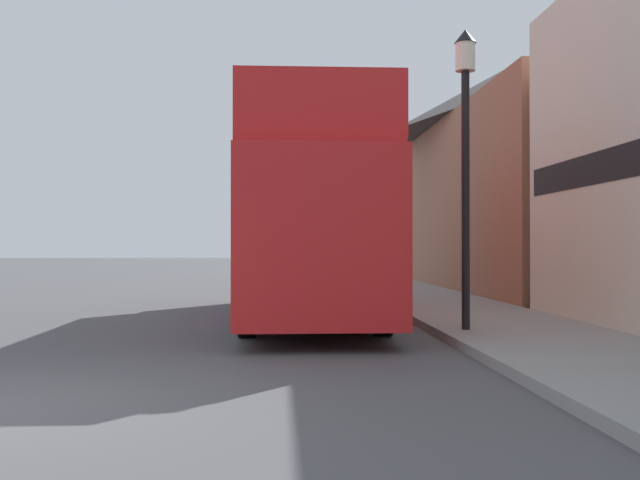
{
  "coord_description": "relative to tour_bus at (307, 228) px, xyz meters",
  "views": [
    {
      "loc": [
        2.7,
        -6.82,
        1.47
      ],
      "look_at": [
        3.66,
        10.24,
        1.62
      ],
      "focal_mm": 42.0,
      "sensor_mm": 36.0,
      "label": 1
    }
  ],
  "objects": [
    {
      "name": "ground_plane",
      "position": [
        -3.3,
        12.62,
        -1.86
      ],
      "size": [
        144.0,
        144.0,
        0.0
      ],
      "primitive_type": "plane",
      "color": "#4C4C4F"
    },
    {
      "name": "sidewalk",
      "position": [
        3.38,
        9.62,
        -1.79
      ],
      "size": [
        2.82,
        108.0,
        0.14
      ],
      "color": "gray",
      "rests_on": "ground_plane"
    },
    {
      "name": "brick_terrace_rear",
      "position": [
        7.78,
        11.72,
        2.15
      ],
      "size": [
        6.0,
        21.47,
        8.02
      ],
      "color": "#9E664C",
      "rests_on": "ground_plane"
    },
    {
      "name": "tour_bus",
      "position": [
        0.0,
        0.0,
        0.0
      ],
      "size": [
        2.52,
        10.11,
        4.0
      ],
      "rotation": [
        0.0,
        0.0,
        0.0
      ],
      "color": "red",
      "rests_on": "ground_plane"
    },
    {
      "name": "parked_car_ahead_of_bus",
      "position": [
        0.82,
        8.12,
        -1.16
      ],
      "size": [
        1.91,
        4.56,
        1.49
      ],
      "rotation": [
        0.0,
        0.0,
        0.02
      ],
      "color": "silver",
      "rests_on": "ground_plane"
    },
    {
      "name": "lamp_post_nearest",
      "position": [
        2.41,
        -3.37,
        1.6
      ],
      "size": [
        0.35,
        0.35,
        4.82
      ],
      "color": "black",
      "rests_on": "sidewalk"
    },
    {
      "name": "lamp_post_second",
      "position": [
        2.53,
        6.03,
        1.71
      ],
      "size": [
        0.35,
        0.35,
        5.0
      ],
      "color": "black",
      "rests_on": "sidewalk"
    }
  ]
}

